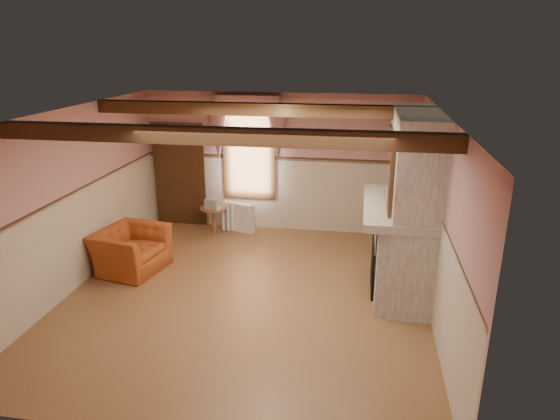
% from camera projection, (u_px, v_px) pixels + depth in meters
% --- Properties ---
extents(floor, '(5.50, 6.00, 0.01)m').
position_uv_depth(floor, '(247.00, 295.00, 7.74)').
color(floor, brown).
rests_on(floor, ground).
extents(ceiling, '(5.50, 6.00, 0.01)m').
position_uv_depth(ceiling, '(242.00, 113.00, 6.84)').
color(ceiling, silver).
rests_on(ceiling, wall_back).
extents(wall_back, '(5.50, 0.02, 2.80)m').
position_uv_depth(wall_back, '(279.00, 163.00, 10.09)').
color(wall_back, '#B27B7C').
rests_on(wall_back, floor).
extents(wall_front, '(5.50, 0.02, 2.80)m').
position_uv_depth(wall_front, '(168.00, 315.00, 4.49)').
color(wall_front, '#B27B7C').
rests_on(wall_front, floor).
extents(wall_left, '(0.02, 6.00, 2.80)m').
position_uv_depth(wall_left, '(71.00, 200.00, 7.72)').
color(wall_left, '#B27B7C').
rests_on(wall_left, floor).
extents(wall_right, '(0.02, 6.00, 2.80)m').
position_uv_depth(wall_right, '(439.00, 220.00, 6.86)').
color(wall_right, '#B27B7C').
rests_on(wall_right, floor).
extents(wainscot, '(5.50, 6.00, 1.50)m').
position_uv_depth(wainscot, '(246.00, 251.00, 7.50)').
color(wainscot, '#BFB29A').
rests_on(wainscot, floor).
extents(chair_rail, '(5.50, 6.00, 0.08)m').
position_uv_depth(chair_rail, '(244.00, 203.00, 7.26)').
color(chair_rail, black).
rests_on(chair_rail, wainscot).
extents(firebox, '(0.20, 0.95, 0.90)m').
position_uv_depth(firebox, '(378.00, 261.00, 7.85)').
color(firebox, black).
rests_on(firebox, floor).
extents(armchair, '(1.18, 1.29, 0.73)m').
position_uv_depth(armchair, '(131.00, 250.00, 8.49)').
color(armchair, '#994219').
rests_on(armchair, floor).
extents(side_table, '(0.65, 0.65, 0.55)m').
position_uv_depth(side_table, '(214.00, 220.00, 10.20)').
color(side_table, brown).
rests_on(side_table, floor).
extents(book_stack, '(0.32, 0.37, 0.20)m').
position_uv_depth(book_stack, '(214.00, 203.00, 10.06)').
color(book_stack, '#B7AD8C').
rests_on(book_stack, side_table).
extents(radiator, '(0.72, 0.39, 0.60)m').
position_uv_depth(radiator, '(238.00, 217.00, 10.29)').
color(radiator, silver).
rests_on(radiator, floor).
extents(bowl, '(0.31, 0.31, 0.08)m').
position_uv_depth(bowl, '(400.00, 206.00, 7.28)').
color(bowl, brown).
rests_on(bowl, mantel).
extents(mantel_clock, '(0.14, 0.24, 0.20)m').
position_uv_depth(mantel_clock, '(397.00, 186.00, 8.05)').
color(mantel_clock, '#30200D').
rests_on(mantel_clock, mantel).
extents(oil_lamp, '(0.11, 0.11, 0.28)m').
position_uv_depth(oil_lamp, '(398.00, 185.00, 7.95)').
color(oil_lamp, gold).
rests_on(oil_lamp, mantel).
extents(candle_red, '(0.06, 0.06, 0.16)m').
position_uv_depth(candle_red, '(402.00, 209.00, 7.02)').
color(candle_red, '#9C2613').
rests_on(candle_red, mantel).
extents(jar_yellow, '(0.06, 0.06, 0.12)m').
position_uv_depth(jar_yellow, '(401.00, 206.00, 7.20)').
color(jar_yellow, gold).
rests_on(jar_yellow, mantel).
extents(fireplace, '(0.85, 2.00, 2.80)m').
position_uv_depth(fireplace, '(411.00, 206.00, 7.47)').
color(fireplace, gray).
rests_on(fireplace, floor).
extents(mantel, '(1.05, 2.05, 0.12)m').
position_uv_depth(mantel, '(399.00, 207.00, 7.52)').
color(mantel, gray).
rests_on(mantel, fireplace).
extents(overmantel_mirror, '(0.06, 1.44, 1.04)m').
position_uv_depth(overmantel_mirror, '(389.00, 168.00, 7.35)').
color(overmantel_mirror, silver).
rests_on(overmantel_mirror, fireplace).
extents(door, '(1.10, 0.10, 2.10)m').
position_uv_depth(door, '(180.00, 176.00, 10.47)').
color(door, black).
rests_on(door, floor).
extents(window, '(1.06, 0.08, 2.02)m').
position_uv_depth(window, '(249.00, 150.00, 10.08)').
color(window, white).
rests_on(window, wall_back).
extents(window_drapes, '(1.30, 0.14, 1.40)m').
position_uv_depth(window_drapes, '(247.00, 121.00, 9.80)').
color(window_drapes, gray).
rests_on(window_drapes, wall_back).
extents(ceiling_beam_front, '(5.50, 0.18, 0.20)m').
position_uv_depth(ceiling_beam_front, '(218.00, 136.00, 5.75)').
color(ceiling_beam_front, black).
rests_on(ceiling_beam_front, ceiling).
extents(ceiling_beam_back, '(5.50, 0.18, 0.20)m').
position_uv_depth(ceiling_beam_back, '(260.00, 109.00, 7.99)').
color(ceiling_beam_back, black).
rests_on(ceiling_beam_back, ceiling).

